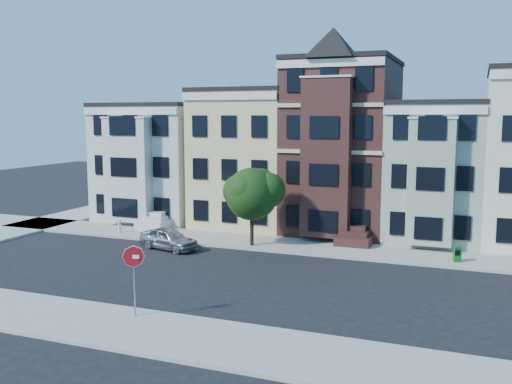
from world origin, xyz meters
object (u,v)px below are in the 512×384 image
at_px(street_tree, 252,198).
at_px(stop_sign, 134,276).
at_px(fire_hydrant, 119,228).
at_px(parked_car, 169,239).
at_px(newspaper_box, 457,254).

height_order(street_tree, stop_sign, street_tree).
bearing_deg(street_tree, stop_sign, -88.68).
bearing_deg(fire_hydrant, parked_car, -25.82).
bearing_deg(parked_car, stop_sign, -142.39).
height_order(street_tree, parked_car, street_tree).
distance_m(street_tree, stop_sign, 13.82).
relative_size(newspaper_box, fire_hydrant, 1.20).
distance_m(parked_car, newspaper_box, 17.21).
height_order(parked_car, newspaper_box, parked_car).
height_order(fire_hydrant, stop_sign, stop_sign).
bearing_deg(street_tree, newspaper_box, 1.60).
relative_size(parked_car, stop_sign, 1.20).
bearing_deg(newspaper_box, parked_car, 170.43).
xyz_separation_m(street_tree, fire_hydrant, (-10.17, 0.30, -2.70)).
xyz_separation_m(newspaper_box, stop_sign, (-12.01, -14.09, 1.24)).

